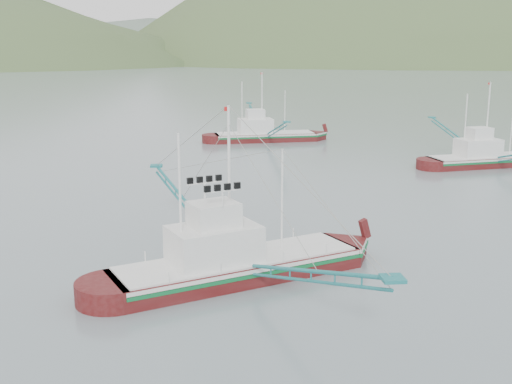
{
  "coord_description": "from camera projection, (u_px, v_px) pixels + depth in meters",
  "views": [
    {
      "loc": [
        -3.7,
        -32.62,
        12.2
      ],
      "look_at": [
        0.0,
        6.0,
        3.2
      ],
      "focal_mm": 45.0,
      "sensor_mm": 36.0,
      "label": 1
    }
  ],
  "objects": [
    {
      "name": "ground",
      "position": [
        267.0,
        274.0,
        34.73
      ],
      "size": [
        1200.0,
        1200.0,
        0.0
      ],
      "primitive_type": "plane",
      "color": "slate",
      "rests_on": "ground"
    },
    {
      "name": "bg_boat_right",
      "position": [
        487.0,
        151.0,
        65.11
      ],
      "size": [
        12.87,
        22.43,
        9.15
      ],
      "rotation": [
        0.0,
        0.0,
        0.17
      ],
      "color": "#470B0C",
      "rests_on": "ground"
    },
    {
      "name": "ridge_distant",
      "position": [
        231.0,
        57.0,
        580.53
      ],
      "size": [
        960.0,
        400.0,
        240.0
      ],
      "primitive_type": "ellipsoid",
      "color": "slate",
      "rests_on": "ground"
    },
    {
      "name": "main_boat",
      "position": [
        236.0,
        242.0,
        33.65
      ],
      "size": [
        13.86,
        23.4,
        9.92
      ],
      "rotation": [
        0.0,
        0.0,
        0.4
      ],
      "color": "#470B0C",
      "rests_on": "ground"
    },
    {
      "name": "bg_boat_far",
      "position": [
        264.0,
        131.0,
        81.79
      ],
      "size": [
        13.08,
        23.16,
        9.4
      ],
      "rotation": [
        0.0,
        0.0,
        0.09
      ],
      "color": "#470B0C",
      "rests_on": "ground"
    }
  ]
}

